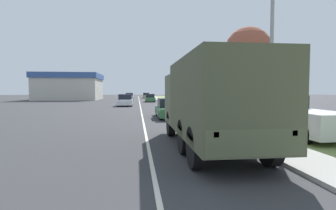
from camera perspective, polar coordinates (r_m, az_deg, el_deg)
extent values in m
plane|color=#38383A|center=(38.29, -6.11, 0.04)|extent=(180.00, 180.00, 0.00)
cube|color=silver|center=(38.29, -6.11, 0.05)|extent=(0.12, 120.00, 0.00)
cube|color=#ADAAA3|center=(38.60, 0.58, 0.18)|extent=(1.80, 120.00, 0.12)
cube|color=olive|center=(39.40, 6.94, 0.14)|extent=(7.00, 120.00, 0.02)
cube|color=#545B3D|center=(12.31, 5.41, 1.32)|extent=(2.41, 2.16, 2.20)
cube|color=#4C5138|center=(8.58, 10.83, 1.54)|extent=(2.41, 5.55, 2.52)
cube|color=#545B3D|center=(6.14, 18.48, -7.76)|extent=(2.29, 0.10, 0.60)
cube|color=red|center=(5.77, 10.41, -6.34)|extent=(0.12, 0.06, 0.12)
cube|color=red|center=(6.52, 25.81, -5.50)|extent=(0.12, 0.06, 0.12)
cylinder|color=black|center=(12.11, 0.61, -4.05)|extent=(0.30, 1.14, 1.14)
cylinder|color=black|center=(12.56, 10.20, -3.84)|extent=(0.30, 1.14, 1.14)
cylinder|color=black|center=(7.13, 5.94, -9.21)|extent=(0.30, 1.14, 1.14)
cylinder|color=black|center=(7.85, 21.27, -8.25)|extent=(0.30, 1.14, 1.14)
cylinder|color=black|center=(8.73, 3.53, -6.90)|extent=(0.30, 1.14, 1.14)
cylinder|color=black|center=(9.33, 16.44, -6.36)|extent=(0.30, 1.14, 1.14)
cube|color=#336B3D|center=(20.27, 0.13, -1.34)|extent=(1.77, 4.89, 0.63)
cube|color=black|center=(20.33, 0.10, 0.50)|extent=(1.56, 2.20, 0.66)
cylinder|color=black|center=(21.76, -2.41, -1.49)|extent=(0.20, 0.64, 0.64)
cylinder|color=black|center=(21.94, 1.67, -1.45)|extent=(0.20, 0.64, 0.64)
cylinder|color=black|center=(18.66, -1.69, -2.27)|extent=(0.20, 0.64, 0.64)
cylinder|color=black|center=(18.86, 3.06, -2.21)|extent=(0.20, 0.64, 0.64)
cube|color=silver|center=(35.90, -9.28, 0.65)|extent=(1.95, 4.70, 0.69)
cube|color=black|center=(35.97, -9.28, 1.77)|extent=(1.71, 2.11, 0.71)
cylinder|color=black|center=(37.46, -10.51, 0.43)|extent=(0.20, 0.64, 0.64)
cylinder|color=black|center=(37.38, -7.84, 0.45)|extent=(0.20, 0.64, 0.64)
cylinder|color=black|center=(34.46, -10.84, 0.19)|extent=(0.20, 0.64, 0.64)
cylinder|color=black|center=(34.38, -7.93, 0.21)|extent=(0.20, 0.64, 0.64)
cube|color=#336B3D|center=(47.94, -3.93, 1.27)|extent=(1.75, 3.95, 0.62)
cube|color=black|center=(48.00, -3.94, 2.03)|extent=(1.54, 1.78, 0.65)
cylinder|color=black|center=(49.18, -4.90, 1.12)|extent=(0.20, 0.64, 0.64)
cylinder|color=black|center=(49.25, -3.10, 1.13)|extent=(0.20, 0.64, 0.64)
cylinder|color=black|center=(46.65, -4.81, 1.01)|extent=(0.20, 0.64, 0.64)
cylinder|color=black|center=(46.73, -2.91, 1.02)|extent=(0.20, 0.64, 0.64)
cube|color=silver|center=(60.78, -8.39, 1.67)|extent=(1.79, 4.42, 0.67)
cube|color=black|center=(60.85, -8.40, 2.31)|extent=(1.57, 1.99, 0.69)
cylinder|color=black|center=(62.23, -9.09, 1.53)|extent=(0.20, 0.64, 0.64)
cylinder|color=black|center=(62.18, -7.62, 1.54)|extent=(0.20, 0.64, 0.64)
cylinder|color=black|center=(59.40, -9.20, 1.45)|extent=(0.20, 0.64, 0.64)
cylinder|color=black|center=(59.35, -7.67, 1.46)|extent=(0.20, 0.64, 0.64)
cube|color=tan|center=(69.85, -4.77, 1.87)|extent=(1.79, 4.07, 0.63)
cube|color=black|center=(69.92, -4.77, 2.40)|extent=(1.57, 1.83, 0.66)
cylinder|color=black|center=(71.14, -5.44, 1.76)|extent=(0.20, 0.64, 0.64)
cylinder|color=black|center=(71.19, -4.17, 1.76)|extent=(0.20, 0.64, 0.64)
cylinder|color=black|center=(68.53, -5.40, 1.70)|extent=(0.20, 0.64, 0.64)
cylinder|color=black|center=(68.59, -4.07, 1.71)|extent=(0.20, 0.64, 0.64)
cube|color=silver|center=(13.62, 26.32, -3.15)|extent=(1.97, 5.74, 0.85)
cube|color=black|center=(14.98, 22.93, 0.54)|extent=(1.82, 2.41, 0.75)
cube|color=silver|center=(12.59, 29.36, -1.50)|extent=(1.97, 3.33, 0.12)
cylinder|color=black|center=(14.86, 19.49, -3.55)|extent=(0.24, 0.76, 0.76)
cylinder|color=black|center=(15.70, 25.18, -3.32)|extent=(0.24, 0.76, 0.76)
cylinder|color=black|center=(11.61, 27.80, -5.58)|extent=(0.24, 0.76, 0.76)
cylinder|color=gray|center=(11.12, 21.68, 14.02)|extent=(0.14, 0.14, 8.22)
cylinder|color=#4C3D2D|center=(20.89, 16.90, 3.07)|extent=(0.32, 0.32, 4.16)
sphere|color=brown|center=(21.11, 17.04, 11.34)|extent=(3.47, 3.47, 3.47)
cylinder|color=#4C3D2D|center=(32.04, 12.20, 3.54)|extent=(0.30, 0.30, 4.61)
sphere|color=brown|center=(32.22, 12.27, 9.26)|extent=(3.28, 3.28, 3.28)
cube|color=beige|center=(63.18, -20.55, 3.21)|extent=(12.94, 12.24, 4.67)
cube|color=#385693|center=(63.26, -20.60, 5.86)|extent=(13.45, 12.73, 1.17)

